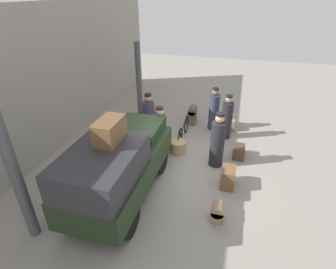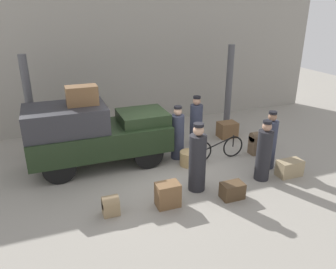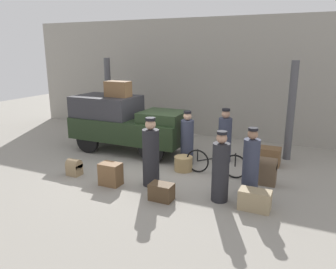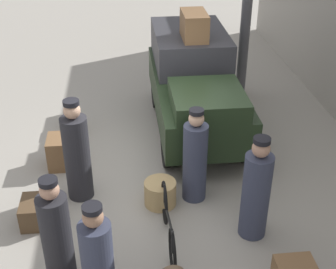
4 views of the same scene
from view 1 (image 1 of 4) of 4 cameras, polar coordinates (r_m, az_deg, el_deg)
The scene contains 19 objects.
ground_plane at distance 8.17m, azimuth 0.98°, elevation -6.68°, with size 30.00×30.00×0.00m, color gray.
station_building_facade at distance 8.96m, azimuth -25.42°, elevation 9.94°, with size 16.00×0.15×4.50m.
canopy_pillar_left at distance 5.99m, azimuth -30.06°, elevation -8.35°, with size 0.23×0.23×3.03m.
canopy_pillar_right at distance 11.02m, azimuth -6.38°, elevation 11.71°, with size 0.23×0.23×3.03m.
truck at distance 6.55m, azimuth -10.76°, elevation -6.56°, with size 3.84×1.58×1.83m.
bicycle at distance 9.41m, azimuth 3.35°, elevation 0.91°, with size 1.72×0.04×0.70m.
wicker_basket at distance 8.68m, azimuth 2.18°, elevation -2.71°, with size 0.51×0.51×0.41m.
conductor_in_dark_uniform at distance 7.91m, azimuth 10.70°, elevation -1.69°, with size 0.42×0.42×1.74m.
porter_lifting_near_truck at distance 10.09m, azimuth 9.95°, elevation 5.12°, with size 0.38×0.38×1.65m.
porter_carrying_trunk at distance 8.44m, azimuth -1.68°, elevation 0.46°, with size 0.39×0.39×1.61m.
porter_standing_middle at distance 9.44m, azimuth -4.22°, elevation 3.71°, with size 0.40×0.40×1.63m.
porter_with_bicycle at distance 9.55m, azimuth 12.67°, elevation 3.35°, with size 0.38×0.38×1.63m.
trunk_umber_medium at distance 7.41m, azimuth 12.90°, elevation -9.05°, with size 0.53×0.37×0.57m.
suitcase_small_leather at distance 10.82m, azimuth -2.88°, elevation 4.43°, with size 0.63×0.49×0.53m.
suitcase_black_upright at distance 10.50m, azimuth 13.31°, elevation 2.54°, with size 0.67×0.37×0.44m.
trunk_wicker_pale at distance 10.57m, azimuth 5.33°, elevation 4.40°, with size 0.47×0.31×0.72m.
trunk_large_brown at distance 8.74m, azimuth 15.13°, elevation -3.62°, with size 0.53×0.36×0.39m.
trunk_barrel_dark at distance 6.48m, azimuth 10.74°, elevation -16.13°, with size 0.36×0.30×0.46m.
trunk_on_truck_roof at distance 5.83m, azimuth -12.64°, elevation 0.83°, with size 0.81×0.46×0.51m.
Camera 1 is at (-6.42, -1.64, 4.77)m, focal length 28.00 mm.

